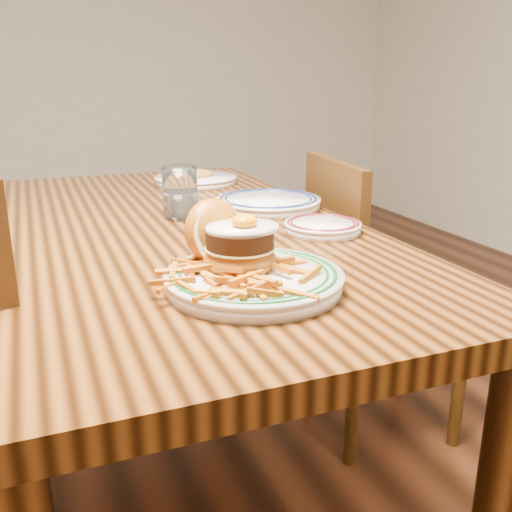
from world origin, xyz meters
name	(u,v)px	position (x,y,z in m)	size (l,w,h in m)	color
floor	(185,479)	(0.00, 0.00, 0.00)	(6.00, 6.00, 0.00)	black
table	(175,258)	(0.00, 0.00, 0.66)	(0.85, 1.60, 0.75)	black
chair_right	(366,292)	(0.60, 0.05, 0.47)	(0.45, 0.45, 0.87)	#43270D
main_plate	(247,264)	(0.01, -0.48, 0.79)	(0.30, 0.32, 0.15)	white
side_plate	(323,226)	(0.30, -0.21, 0.77)	(0.18, 0.18, 0.03)	white
rear_plate	(268,202)	(0.28, 0.07, 0.77)	(0.29, 0.29, 0.03)	white
water_glass	(180,195)	(0.03, 0.05, 0.81)	(0.09, 0.09, 0.13)	white
far_plate	(196,179)	(0.20, 0.50, 0.77)	(0.27, 0.27, 0.05)	white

